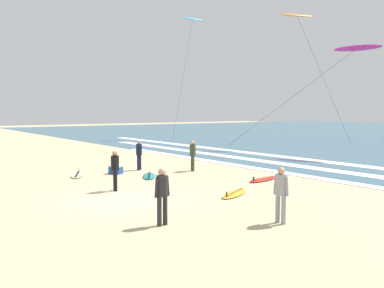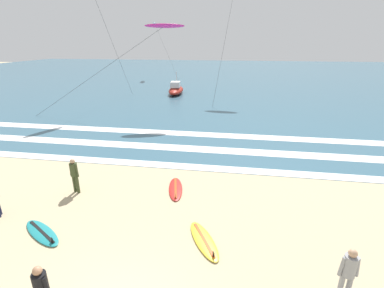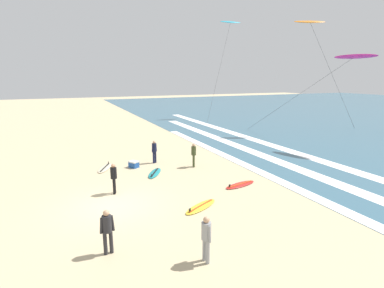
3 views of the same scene
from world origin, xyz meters
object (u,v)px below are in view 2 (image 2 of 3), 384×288
Objects in this scene: surfboard_right_spare at (176,189)px; kite_white_mid_center at (155,24)px; surfboard_left_pile at (42,233)px; offshore_boat at (176,90)px; surfboard_foreground_flat at (204,240)px; kite_magenta_high_right at (164,26)px; surfer_foreground_main at (349,271)px; surfer_mid_group at (74,173)px.

kite_white_mid_center is (-12.41, 40.33, 9.19)m from surfboard_right_spare.
offshore_boat reaches higher than surfboard_left_pile.
kite_white_mid_center is 19.98m from offshore_boat.
surfboard_right_spare is at bearing -77.75° from offshore_boat.
surfboard_foreground_flat and surfboard_left_pile have the same top height.
surfboard_left_pile is 0.16× the size of kite_magenta_high_right.
kite_magenta_high_right is (0.41, 16.16, 7.36)m from surfboard_left_pile.
surfboard_left_pile is at bearing -87.40° from offshore_boat.
surfboard_left_pile is 0.40× the size of offshore_boat.
kite_magenta_high_right reaches higher than surfer_foreground_main.
surfer_foreground_main is at bearing -41.74° from surfboard_right_spare.
surfer_mid_group is at bearing 157.84° from surfer_foreground_main.
offshore_boat is (-0.91, 24.77, -0.40)m from surfer_mid_group.
kite_white_mid_center reaches higher than surfboard_foreground_flat.
surfer_mid_group is 2.99m from surfboard_left_pile.
surfer_mid_group is at bearing 96.85° from surfboard_left_pile.
kite_white_mid_center is at bearing 101.17° from surfer_mid_group.
surfboard_left_pile is 27.63m from offshore_boat.
surfer_mid_group is at bearing -87.89° from offshore_boat.
surfer_foreground_main is at bearing -69.67° from offshore_boat.
kite_white_mid_center is (-8.48, 44.08, 9.19)m from surfboard_left_pile.
kite_magenta_high_right reaches higher than surfboard_left_pile.
surfer_foreground_main and surfer_mid_group have the same top height.
surfer_foreground_main is 0.30× the size of offshore_boat.
surfer_mid_group is 0.73× the size of surfboard_right_spare.
surfer_foreground_main is 4.23m from surfboard_foreground_flat.
offshore_boat is at bearing 92.60° from surfboard_left_pile.
surfer_mid_group is at bearing -93.22° from kite_magenta_high_right.
surfboard_right_spare and surfboard_left_pile have the same top height.
surfboard_foreground_flat is 3.65m from surfboard_right_spare.
surfboard_right_spare is at bearing -72.90° from kite_white_mid_center.
surfer_foreground_main is 1.00× the size of surfer_mid_group.
kite_white_mid_center is (-8.14, 41.25, 8.28)m from surfer_mid_group.
surfer_mid_group is 14.82m from kite_magenta_high_right.
surfer_mid_group is 0.12× the size of kite_magenta_high_right.
surfboard_left_pile is 45.82m from kite_white_mid_center.
kite_magenta_high_right is at bearing 88.55° from surfboard_left_pile.
offshore_boat is (-6.86, 27.10, 0.51)m from surfboard_foreground_flat.
surfboard_foreground_flat is (-3.79, 1.63, -0.91)m from surfer_foreground_main.
surfboard_right_spare is 43.19m from kite_white_mid_center.
kite_white_mid_center reaches higher than surfboard_left_pile.
surfer_foreground_main is 0.76× the size of surfboard_left_pile.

